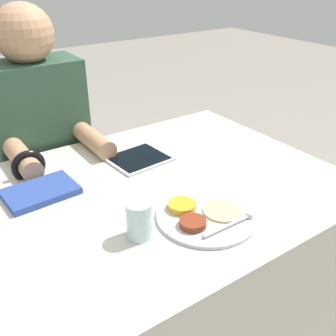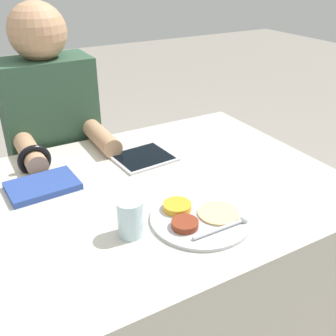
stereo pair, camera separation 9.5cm
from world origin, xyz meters
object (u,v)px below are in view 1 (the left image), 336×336
at_px(thali_tray, 205,215).
at_px(drinking_glass, 139,220).
at_px(tablet_device, 138,158).
at_px(red_notebook, 41,192).
at_px(person_diner, 48,175).

xyz_separation_m(thali_tray, drinking_glass, (-0.19, 0.03, 0.04)).
bearing_deg(thali_tray, tablet_device, 85.39).
relative_size(red_notebook, person_diner, 0.17).
bearing_deg(drinking_glass, person_diner, 90.06).
distance_m(thali_tray, drinking_glass, 0.19).
bearing_deg(tablet_device, drinking_glass, -120.47).
xyz_separation_m(person_diner, drinking_glass, (0.00, -0.74, 0.21)).
xyz_separation_m(red_notebook, person_diner, (0.14, 0.40, -0.17)).
bearing_deg(person_diner, thali_tray, -76.51).
distance_m(tablet_device, drinking_glass, 0.43).
height_order(thali_tray, red_notebook, thali_tray).
height_order(tablet_device, drinking_glass, drinking_glass).
bearing_deg(person_diner, drinking_glass, -89.94).
bearing_deg(red_notebook, tablet_device, 5.22).
distance_m(thali_tray, tablet_device, 0.40).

